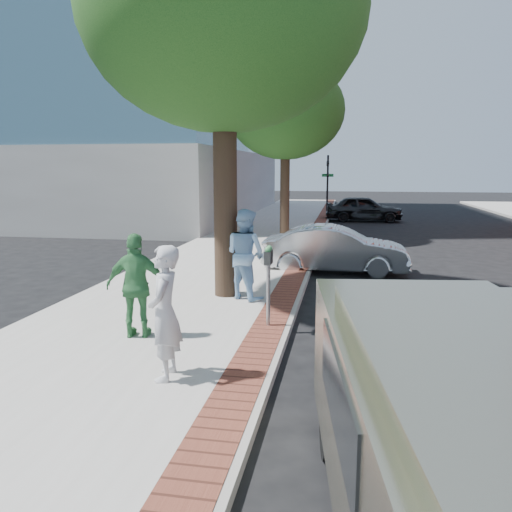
% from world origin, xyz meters
% --- Properties ---
extents(ground, '(120.00, 120.00, 0.00)m').
position_xyz_m(ground, '(0.00, 0.00, 0.00)').
color(ground, black).
rests_on(ground, ground).
extents(sidewalk, '(5.00, 60.00, 0.15)m').
position_xyz_m(sidewalk, '(-1.50, 8.00, 0.07)').
color(sidewalk, '#9E9991').
rests_on(sidewalk, ground).
extents(brick_strip, '(0.60, 60.00, 0.01)m').
position_xyz_m(brick_strip, '(0.70, 8.00, 0.15)').
color(brick_strip, brown).
rests_on(brick_strip, sidewalk).
extents(curb, '(0.10, 60.00, 0.15)m').
position_xyz_m(curb, '(1.05, 8.00, 0.07)').
color(curb, gray).
rests_on(curb, ground).
extents(office_tower, '(18.00, 22.00, 24.00)m').
position_xyz_m(office_tower, '(-13.00, 22.00, 12.00)').
color(office_tower, slate).
rests_on(office_tower, ground).
extents(office_base, '(18.20, 22.20, 4.00)m').
position_xyz_m(office_base, '(-13.00, 22.00, 2.00)').
color(office_base, gray).
rests_on(office_base, ground).
extents(signal_near, '(0.70, 0.15, 3.80)m').
position_xyz_m(signal_near, '(0.90, 22.00, 2.25)').
color(signal_near, black).
rests_on(signal_near, ground).
extents(tree_near, '(6.00, 6.00, 8.51)m').
position_xyz_m(tree_near, '(-0.60, 1.90, 6.17)').
color(tree_near, black).
rests_on(tree_near, sidewalk).
extents(tree_far, '(4.80, 4.80, 7.14)m').
position_xyz_m(tree_far, '(-0.50, 12.00, 5.30)').
color(tree_far, black).
rests_on(tree_far, sidewalk).
extents(parking_meter, '(0.12, 0.32, 1.47)m').
position_xyz_m(parking_meter, '(0.69, -0.19, 1.21)').
color(parking_meter, gray).
rests_on(parking_meter, sidewalk).
extents(person_gray, '(0.52, 0.72, 1.84)m').
position_xyz_m(person_gray, '(-0.34, -2.72, 1.07)').
color(person_gray, '#B3B4B8').
rests_on(person_gray, sidewalk).
extents(person_officer, '(1.21, 1.15, 1.98)m').
position_xyz_m(person_officer, '(-0.11, 1.69, 1.14)').
color(person_officer, '#97C3E9').
rests_on(person_officer, sidewalk).
extents(person_green, '(1.09, 0.58, 1.78)m').
position_xyz_m(person_green, '(-1.40, -1.17, 1.04)').
color(person_green, '#3A7F46').
rests_on(person_green, sidewalk).
extents(sedan_silver, '(4.15, 1.47, 1.36)m').
position_xyz_m(sedan_silver, '(1.77, 5.56, 0.68)').
color(sedan_silver, '#B5B9BD').
rests_on(sedan_silver, ground).
extents(bg_car, '(4.37, 1.83, 1.48)m').
position_xyz_m(bg_car, '(3.07, 20.46, 0.74)').
color(bg_car, black).
rests_on(bg_car, ground).
extents(van, '(2.58, 5.30, 1.88)m').
position_xyz_m(van, '(2.98, -5.30, 1.03)').
color(van, gray).
rests_on(van, ground).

